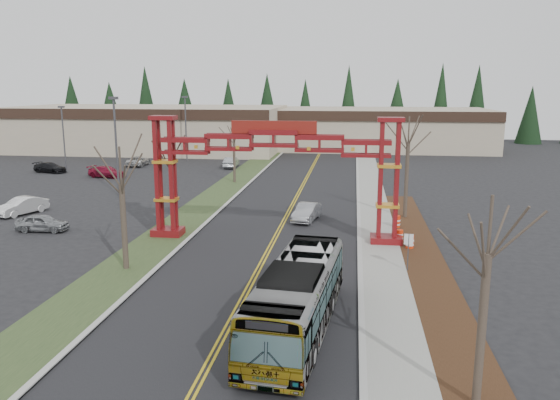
% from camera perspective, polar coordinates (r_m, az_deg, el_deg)
% --- Properties ---
extents(ground, '(200.00, 200.00, 0.00)m').
position_cam_1_polar(ground, '(23.30, -7.29, -16.34)').
color(ground, black).
rests_on(ground, ground).
extents(road, '(12.00, 110.00, 0.02)m').
position_cam_1_polar(road, '(46.46, 0.63, -1.82)').
color(road, black).
rests_on(road, ground).
extents(lane_line_left, '(0.12, 100.00, 0.01)m').
position_cam_1_polar(lane_line_left, '(46.47, 0.48, -1.79)').
color(lane_line_left, gold).
rests_on(lane_line_left, road).
extents(lane_line_right, '(0.12, 100.00, 0.01)m').
position_cam_1_polar(lane_line_right, '(46.44, 0.77, -1.80)').
color(lane_line_right, gold).
rests_on(lane_line_right, road).
extents(curb_right, '(0.30, 110.00, 0.15)m').
position_cam_1_polar(curb_right, '(46.11, 8.24, -1.96)').
color(curb_right, '#B0B0AA').
rests_on(curb_right, ground).
extents(sidewalk_right, '(2.60, 110.00, 0.14)m').
position_cam_1_polar(sidewalk_right, '(46.15, 10.04, -2.01)').
color(sidewalk_right, gray).
rests_on(sidewalk_right, ground).
extents(landscape_strip, '(2.60, 50.00, 0.12)m').
position_cam_1_polar(landscape_strip, '(32.08, 15.74, -8.51)').
color(landscape_strip, '#311D10').
rests_on(landscape_strip, ground).
extents(grass_median, '(4.00, 110.00, 0.08)m').
position_cam_1_polar(grass_median, '(48.06, -8.88, -1.46)').
color(grass_median, '#2B4020').
rests_on(grass_median, ground).
extents(curb_left, '(0.30, 110.00, 0.15)m').
position_cam_1_polar(curb_left, '(47.57, -6.75, -1.49)').
color(curb_left, '#B0B0AA').
rests_on(curb_left, ground).
extents(gateway_arch, '(18.20, 1.60, 8.90)m').
position_cam_1_polar(gateway_arch, '(38.53, -0.64, 4.39)').
color(gateway_arch, '#630D0F').
rests_on(gateway_arch, ground).
extents(retail_building_west, '(46.00, 22.30, 7.50)m').
position_cam_1_polar(retail_building_west, '(98.67, -13.55, 7.31)').
color(retail_building_west, '#BCAB8F').
rests_on(retail_building_west, ground).
extents(retail_building_east, '(38.00, 20.30, 7.00)m').
position_cam_1_polar(retail_building_east, '(100.14, 10.31, 7.37)').
color(retail_building_east, '#BCAB8F').
rests_on(retail_building_east, ground).
extents(conifer_treeline, '(116.10, 5.60, 13.00)m').
position_cam_1_polar(conifer_treeline, '(112.02, 5.05, 9.49)').
color(conifer_treeline, black).
rests_on(conifer_treeline, ground).
extents(transit_bus, '(3.83, 11.85, 3.24)m').
position_cam_1_polar(transit_bus, '(24.97, 1.84, -10.15)').
color(transit_bus, '#A4A5AB').
rests_on(transit_bus, ground).
extents(silver_sedan, '(2.29, 4.53, 1.42)m').
position_cam_1_polar(silver_sedan, '(45.30, 2.81, -1.27)').
color(silver_sedan, '#A5A8AD').
rests_on(silver_sedan, ground).
extents(parked_car_near_a, '(4.00, 1.81, 1.33)m').
position_cam_1_polar(parked_car_near_a, '(45.72, -23.59, -2.20)').
color(parked_car_near_a, gray).
rests_on(parked_car_near_a, ground).
extents(parked_car_near_b, '(3.12, 4.77, 1.49)m').
position_cam_1_polar(parked_car_near_b, '(52.44, -25.38, -0.57)').
color(parked_car_near_b, white).
rests_on(parked_car_near_b, ground).
extents(parked_car_mid_a, '(4.98, 2.75, 1.37)m').
position_cam_1_polar(parked_car_mid_a, '(70.00, -17.63, 2.82)').
color(parked_car_mid_a, maroon).
rests_on(parked_car_mid_a, ground).
extents(parked_car_far_a, '(1.75, 4.52, 1.47)m').
position_cam_1_polar(parked_car_far_a, '(75.07, -5.12, 3.94)').
color(parked_car_far_a, '#A5A8AD').
rests_on(parked_car_far_a, ground).
extents(parked_car_far_b, '(2.48, 4.93, 1.34)m').
position_cam_1_polar(parked_car_far_b, '(79.12, -14.59, 3.97)').
color(parked_car_far_b, silver).
rests_on(parked_car_far_b, ground).
extents(parked_car_far_c, '(4.74, 2.77, 1.29)m').
position_cam_1_polar(parked_car_far_c, '(76.52, -22.90, 3.14)').
color(parked_car_far_c, black).
rests_on(parked_car_far_c, ground).
extents(bare_tree_median_near, '(3.42, 3.42, 7.51)m').
position_cam_1_polar(bare_tree_median_near, '(33.55, -16.24, 1.51)').
color(bare_tree_median_near, '#382D26').
rests_on(bare_tree_median_near, ground).
extents(bare_tree_median_mid, '(3.20, 3.20, 7.64)m').
position_cam_1_polar(bare_tree_median_mid, '(41.62, -11.39, 4.03)').
color(bare_tree_median_mid, '#382D26').
rests_on(bare_tree_median_mid, ground).
extents(bare_tree_median_far, '(2.93, 2.93, 7.10)m').
position_cam_1_polar(bare_tree_median_far, '(62.68, -4.84, 6.45)').
color(bare_tree_median_far, '#382D26').
rests_on(bare_tree_median_far, ground).
extents(bare_tree_right_near, '(2.98, 2.98, 7.55)m').
position_cam_1_polar(bare_tree_right_near, '(19.18, 20.89, -5.40)').
color(bare_tree_right_near, '#382D26').
rests_on(bare_tree_right_near, ground).
extents(bare_tree_right_far, '(3.24, 3.24, 8.55)m').
position_cam_1_polar(bare_tree_right_far, '(46.30, 13.25, 5.81)').
color(bare_tree_right_far, '#382D26').
rests_on(bare_tree_right_far, ground).
extents(light_pole_near, '(0.86, 0.43, 9.95)m').
position_cam_1_polar(light_pole_near, '(56.82, -16.77, 6.06)').
color(light_pole_near, '#3F3F44').
rests_on(light_pole_near, ground).
extents(light_pole_mid, '(0.74, 0.37, 8.50)m').
position_cam_1_polar(light_pole_mid, '(75.26, -21.69, 6.39)').
color(light_pole_mid, '#3F3F44').
rests_on(light_pole_mid, ground).
extents(light_pole_far, '(0.83, 0.41, 9.52)m').
position_cam_1_polar(light_pole_far, '(82.86, -9.82, 7.88)').
color(light_pole_far, '#3F3F44').
rests_on(light_pole_far, ground).
extents(street_sign, '(0.54, 0.06, 2.37)m').
position_cam_1_polar(street_sign, '(33.43, 13.28, -4.58)').
color(street_sign, '#3F3F44').
rests_on(street_sign, ground).
extents(barrel_south, '(0.55, 0.55, 1.03)m').
position_cam_1_polar(barrel_south, '(38.35, 13.41, -4.32)').
color(barrel_south, red).
rests_on(barrel_south, ground).
extents(barrel_mid, '(0.49, 0.49, 0.90)m').
position_cam_1_polar(barrel_mid, '(39.99, 12.40, -3.70)').
color(barrel_mid, red).
rests_on(barrel_mid, ground).
extents(barrel_north, '(0.56, 0.56, 1.04)m').
position_cam_1_polar(barrel_north, '(43.68, 12.10, -2.28)').
color(barrel_north, red).
rests_on(barrel_north, ground).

